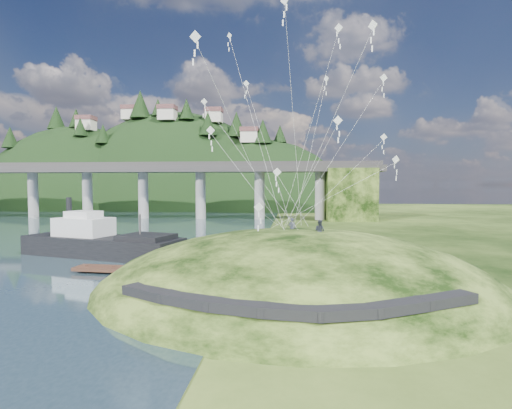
{
  "coord_description": "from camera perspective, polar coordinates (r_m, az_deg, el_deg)",
  "views": [
    {
      "loc": [
        7.57,
        -32.61,
        8.91
      ],
      "look_at": [
        4.0,
        6.0,
        7.0
      ],
      "focal_mm": 28.0,
      "sensor_mm": 36.0,
      "label": 1
    }
  ],
  "objects": [
    {
      "name": "bridge",
      "position": [
        108.18,
        -13.07,
        3.17
      ],
      "size": [
        160.0,
        11.0,
        15.0
      ],
      "color": "#2D2B2B",
      "rests_on": "ground"
    },
    {
      "name": "far_ridge",
      "position": [
        163.84,
        -12.95,
        -2.98
      ],
      "size": [
        153.0,
        70.0,
        94.5
      ],
      "color": "black",
      "rests_on": "ground"
    },
    {
      "name": "kite_swarm",
      "position": [
        38.18,
        6.28,
        15.09
      ],
      "size": [
        20.26,
        17.31,
        19.53
      ],
      "color": "silver",
      "rests_on": "ground"
    },
    {
      "name": "grass_hill",
      "position": [
        36.15,
        5.91,
        -13.93
      ],
      "size": [
        36.0,
        32.0,
        13.0
      ],
      "color": "black",
      "rests_on": "ground"
    },
    {
      "name": "wooden_dock",
      "position": [
        41.93,
        -16.11,
        -8.95
      ],
      "size": [
        14.01,
        3.16,
        0.99
      ],
      "color": "#361F16",
      "rests_on": "ground"
    },
    {
      "name": "kite_flyers",
      "position": [
        35.04,
        7.77,
        -2.09
      ],
      "size": [
        3.33,
        2.42,
        1.94
      ],
      "color": "#282C35",
      "rests_on": "ground"
    },
    {
      "name": "footpath",
      "position": [
        23.87,
        4.94,
        -13.81
      ],
      "size": [
        22.29,
        5.84,
        0.83
      ],
      "color": "black",
      "rests_on": "ground"
    },
    {
      "name": "work_barge",
      "position": [
        53.61,
        -21.43,
        -4.96
      ],
      "size": [
        21.67,
        11.08,
        7.32
      ],
      "color": "black",
      "rests_on": "ground"
    },
    {
      "name": "ground",
      "position": [
        34.65,
        -7.69,
        -12.11
      ],
      "size": [
        320.0,
        320.0,
        0.0
      ],
      "primitive_type": "plane",
      "color": "black",
      "rests_on": "ground"
    }
  ]
}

